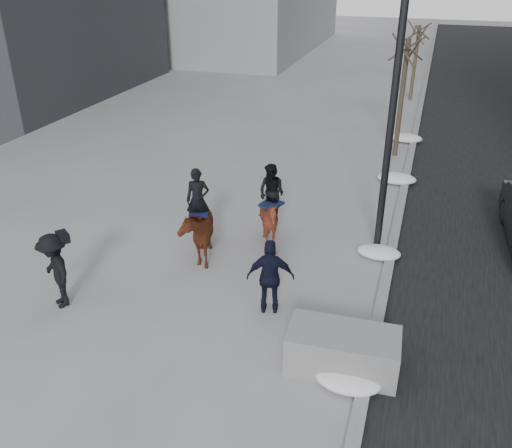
% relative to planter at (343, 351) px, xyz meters
% --- Properties ---
extents(ground, '(120.00, 120.00, 0.00)m').
position_rel_planter_xyz_m(ground, '(-2.50, 1.26, -0.41)').
color(ground, gray).
rests_on(ground, ground).
extents(curb, '(0.25, 90.00, 0.12)m').
position_rel_planter_xyz_m(curb, '(0.50, 11.26, -0.35)').
color(curb, gray).
rests_on(curb, ground).
extents(planter, '(2.11, 1.13, 0.83)m').
position_rel_planter_xyz_m(planter, '(0.00, 0.00, 0.00)').
color(planter, gray).
rests_on(planter, ground).
extents(tree_near, '(1.20, 1.20, 4.82)m').
position_rel_planter_xyz_m(tree_near, '(-0.10, 12.55, 2.00)').
color(tree_near, '#33251E').
rests_on(tree_near, ground).
extents(tree_far, '(1.20, 1.20, 4.16)m').
position_rel_planter_xyz_m(tree_far, '(-0.10, 21.74, 1.67)').
color(tree_far, '#3C3223').
rests_on(tree_far, ground).
extents(mounted_left, '(1.44, 2.01, 2.37)m').
position_rel_planter_xyz_m(mounted_left, '(-4.26, 3.04, 0.47)').
color(mounted_left, '#522010').
rests_on(mounted_left, ground).
extents(mounted_right, '(1.55, 1.65, 2.26)m').
position_rel_planter_xyz_m(mounted_right, '(-2.68, 4.20, 0.49)').
color(mounted_right, '#4B1A0F').
rests_on(mounted_right, ground).
extents(feeder, '(1.10, 0.98, 1.75)m').
position_rel_planter_xyz_m(feeder, '(-1.81, 1.34, 0.46)').
color(feeder, black).
rests_on(feeder, ground).
extents(camera_crew, '(1.30, 1.21, 1.75)m').
position_rel_planter_xyz_m(camera_crew, '(-6.34, 0.13, 0.47)').
color(camera_crew, black).
rests_on(camera_crew, ground).
extents(lamppost, '(0.25, 1.24, 9.09)m').
position_rel_planter_xyz_m(lamppost, '(0.10, 4.97, 4.58)').
color(lamppost, black).
rests_on(lamppost, ground).
extents(snow_piles, '(1.31, 15.59, 0.33)m').
position_rel_planter_xyz_m(snow_piles, '(0.20, 7.70, -0.25)').
color(snow_piles, white).
rests_on(snow_piles, ground).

